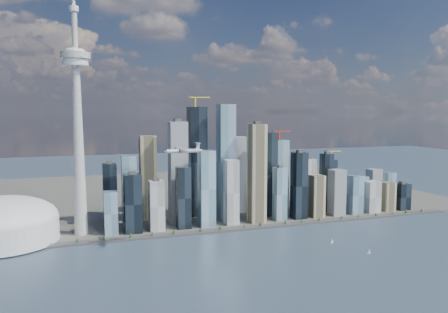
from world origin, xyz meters
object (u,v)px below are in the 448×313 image
object	(u,v)px
sailboat_east	(332,242)
sailboat_west	(369,252)
dome_stadium	(3,223)
airplane	(183,150)
needle_tower	(77,118)

from	to	relation	value
sailboat_east	sailboat_west	bearing A→B (deg)	-82.72
dome_stadium	airplane	bearing A→B (deg)	-24.43
sailboat_west	sailboat_east	size ratio (longest dim) A/B	1.00
needle_tower	sailboat_east	distance (m)	545.54
sailboat_west	airplane	bearing A→B (deg)	178.30
airplane	sailboat_west	size ratio (longest dim) A/B	7.35
dome_stadium	airplane	distance (m)	374.08
airplane	sailboat_east	xyz separation A→B (m)	(273.65, -50.33, -176.62)
needle_tower	sailboat_west	world-z (taller)	needle_tower
dome_stadium	airplane	xyz separation A→B (m)	(315.73, -143.41, 140.31)
dome_stadium	sailboat_east	distance (m)	621.47
needle_tower	airplane	world-z (taller)	needle_tower
dome_stadium	sailboat_east	size ratio (longest dim) A/B	20.54
dome_stadium	sailboat_west	xyz separation A→B (m)	(617.46, -267.76, -36.32)
needle_tower	sailboat_east	xyz separation A→B (m)	(449.38, -203.74, -232.71)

